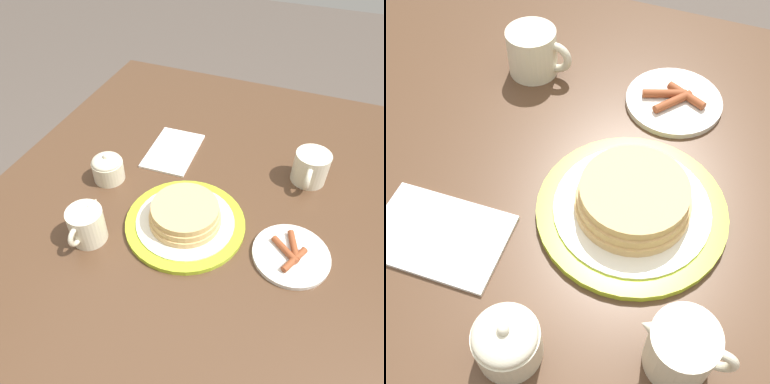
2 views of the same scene
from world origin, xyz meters
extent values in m
plane|color=#51473F|center=(0.00, 0.00, 0.00)|extent=(8.00, 8.00, 0.00)
cube|color=#4C3321|center=(0.00, 0.00, 0.73)|extent=(1.44, 1.02, 0.03)
cube|color=#4C3321|center=(-0.66, 0.45, 0.36)|extent=(0.07, 0.07, 0.72)
cylinder|color=#AAC628|center=(-0.02, 0.00, 0.75)|extent=(0.27, 0.27, 0.01)
cylinder|color=white|center=(-0.02, 0.00, 0.76)|extent=(0.22, 0.22, 0.00)
cylinder|color=tan|center=(-0.02, 0.00, 0.77)|extent=(0.16, 0.16, 0.02)
cylinder|color=tan|center=(-0.02, 0.00, 0.79)|extent=(0.15, 0.15, 0.02)
cylinder|color=tan|center=(-0.02, 0.00, 0.80)|extent=(0.15, 0.15, 0.02)
cylinder|color=silver|center=(-0.02, 0.24, 0.75)|extent=(0.16, 0.16, 0.01)
cylinder|color=brown|center=(-0.04, 0.24, 0.77)|extent=(0.07, 0.04, 0.01)
cylinder|color=brown|center=(-0.01, 0.25, 0.77)|extent=(0.07, 0.04, 0.01)
cylinder|color=brown|center=(-0.02, 0.22, 0.77)|extent=(0.06, 0.07, 0.01)
cylinder|color=beige|center=(-0.28, 0.23, 0.79)|extent=(0.09, 0.09, 0.08)
torus|color=beige|center=(-0.24, 0.23, 0.79)|extent=(0.06, 0.01, 0.06)
cylinder|color=brown|center=(-0.28, 0.23, 0.82)|extent=(0.08, 0.08, 0.00)
cylinder|color=beige|center=(0.08, -0.18, 0.79)|extent=(0.08, 0.08, 0.08)
cone|color=beige|center=(0.05, -0.18, 0.82)|extent=(0.04, 0.03, 0.04)
torus|color=beige|center=(0.12, -0.18, 0.80)|extent=(0.05, 0.01, 0.05)
cylinder|color=beige|center=(-0.10, -0.24, 0.77)|extent=(0.08, 0.08, 0.05)
ellipsoid|color=beige|center=(-0.10, -0.24, 0.80)|extent=(0.07, 0.07, 0.03)
sphere|color=beige|center=(-0.10, -0.24, 0.82)|extent=(0.01, 0.01, 0.01)
cube|color=white|center=(-0.26, -0.13, 0.75)|extent=(0.19, 0.13, 0.01)
camera|label=1|loc=(0.48, 0.21, 1.39)|focal=35.00mm
camera|label=2|loc=(0.04, -0.38, 1.32)|focal=45.00mm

